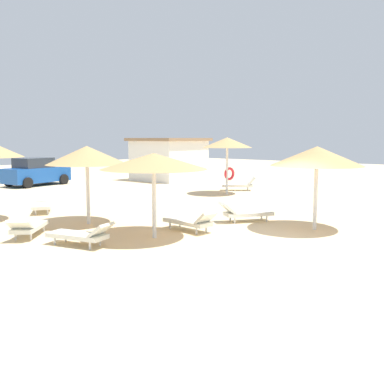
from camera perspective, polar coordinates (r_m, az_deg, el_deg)
ground_plane at (r=12.79m, az=10.40°, el=-6.41°), size 80.00×80.00×0.00m
parasol_0 at (r=12.88m, az=-4.96°, el=3.96°), size 3.11×3.11×2.50m
parasol_1 at (r=14.56m, az=15.80°, el=4.45°), size 2.91×2.91×2.67m
parasol_2 at (r=23.13m, az=4.57°, el=6.26°), size 2.59×2.59×2.96m
parasol_4 at (r=15.38m, az=-13.40°, el=4.61°), size 2.75×2.75×2.67m
lounger_0 at (r=12.48m, az=-14.09°, el=-5.35°), size 1.11×1.99×0.70m
lounger_1 at (r=15.68m, az=6.82°, el=-2.68°), size 1.92×1.59×0.72m
lounger_2 at (r=24.95m, az=6.15°, el=0.94°), size 1.62×1.88×0.77m
lounger_3 at (r=18.65m, az=-18.68°, el=-1.43°), size 1.59×1.88×0.80m
lounger_4 at (r=14.09m, az=-20.33°, el=-4.18°), size 1.85×1.74×0.68m
lounger_5 at (r=14.01m, az=-0.14°, el=-3.78°), size 0.79×1.93×0.72m
parked_car at (r=29.04m, az=-19.46°, el=2.42°), size 4.19×2.39×1.72m
beach_cabana at (r=30.96m, az=-2.98°, el=4.30°), size 4.48×4.24×2.93m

